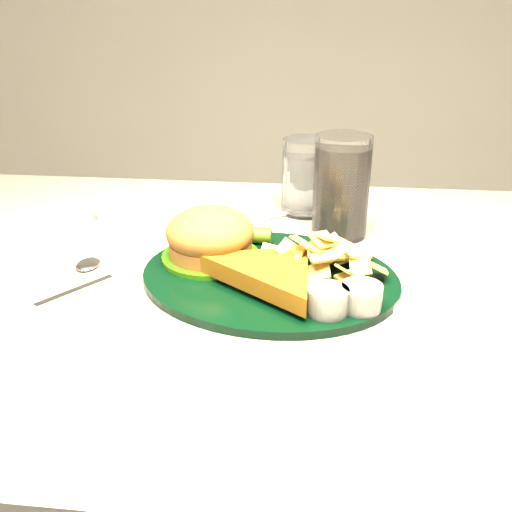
{
  "coord_description": "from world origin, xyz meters",
  "views": [
    {
      "loc": [
        0.11,
        -0.68,
        1.09
      ],
      "look_at": [
        0.04,
        -0.05,
        0.8
      ],
      "focal_mm": 40.0,
      "sensor_mm": 36.0,
      "label": 1
    }
  ],
  "objects_px": {
    "water_glass": "(306,177)",
    "fork_napkin": "(343,290)",
    "cola_glass": "(341,187)",
    "dinner_plate": "(270,255)",
    "table": "(235,478)"
  },
  "relations": [
    {
      "from": "water_glass",
      "to": "cola_glass",
      "type": "distance_m",
      "value": 0.11
    },
    {
      "from": "dinner_plate",
      "to": "fork_napkin",
      "type": "height_order",
      "value": "dinner_plate"
    },
    {
      "from": "water_glass",
      "to": "cola_glass",
      "type": "bearing_deg",
      "value": -59.55
    },
    {
      "from": "fork_napkin",
      "to": "dinner_plate",
      "type": "bearing_deg",
      "value": 141.29
    },
    {
      "from": "dinner_plate",
      "to": "fork_napkin",
      "type": "bearing_deg",
      "value": -4.78
    },
    {
      "from": "table",
      "to": "water_glass",
      "type": "bearing_deg",
      "value": 69.48
    },
    {
      "from": "table",
      "to": "water_glass",
      "type": "distance_m",
      "value": 0.51
    },
    {
      "from": "water_glass",
      "to": "fork_napkin",
      "type": "relative_size",
      "value": 0.75
    },
    {
      "from": "dinner_plate",
      "to": "table",
      "type": "bearing_deg",
      "value": 169.81
    },
    {
      "from": "dinner_plate",
      "to": "cola_glass",
      "type": "relative_size",
      "value": 2.16
    },
    {
      "from": "table",
      "to": "fork_napkin",
      "type": "distance_m",
      "value": 0.41
    },
    {
      "from": "dinner_plate",
      "to": "water_glass",
      "type": "height_order",
      "value": "water_glass"
    },
    {
      "from": "water_glass",
      "to": "fork_napkin",
      "type": "xyz_separation_m",
      "value": [
        0.06,
        -0.29,
        -0.06
      ]
    },
    {
      "from": "table",
      "to": "cola_glass",
      "type": "distance_m",
      "value": 0.5
    },
    {
      "from": "table",
      "to": "fork_napkin",
      "type": "relative_size",
      "value": 7.14
    }
  ]
}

